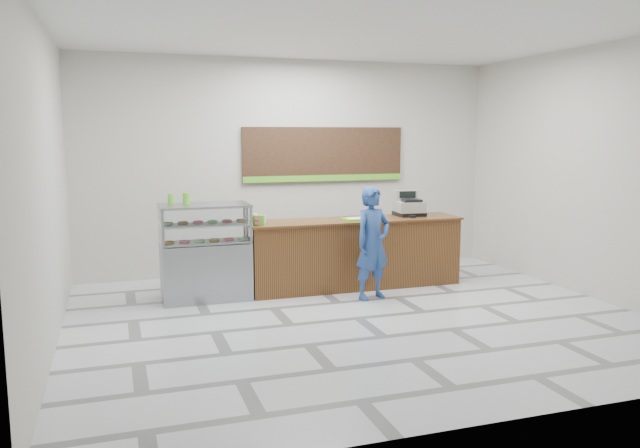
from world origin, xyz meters
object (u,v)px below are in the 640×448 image
object	(u,v)px
cash_register	(409,206)
serving_tray	(356,219)
sales_counter	(354,253)
display_case	(205,251)
customer	(373,243)

from	to	relation	value
cash_register	serving_tray	world-z (taller)	cash_register
sales_counter	serving_tray	xyz separation A→B (m)	(-0.00, -0.05, 0.52)
display_case	serving_tray	bearing A→B (deg)	-1.38
sales_counter	serving_tray	bearing A→B (deg)	-92.06
sales_counter	customer	distance (m)	0.76
cash_register	customer	distance (m)	1.31
display_case	serving_tray	size ratio (longest dim) A/B	3.34
sales_counter	customer	xyz separation A→B (m)	(-0.01, -0.71, 0.27)
sales_counter	display_case	bearing A→B (deg)	-179.99
sales_counter	serving_tray	distance (m)	0.53
display_case	cash_register	distance (m)	3.20
display_case	customer	xyz separation A→B (m)	(2.21, -0.71, 0.11)
sales_counter	serving_tray	size ratio (longest dim) A/B	8.20
customer	display_case	bearing A→B (deg)	145.15
display_case	cash_register	xyz separation A→B (m)	(3.16, 0.11, 0.50)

